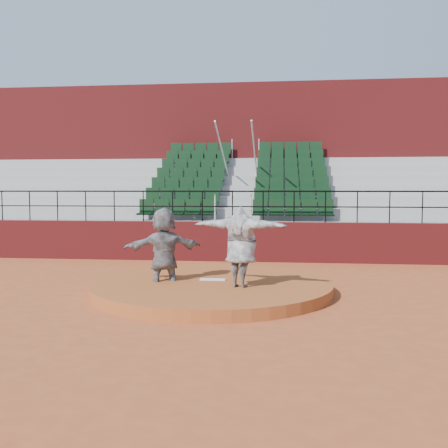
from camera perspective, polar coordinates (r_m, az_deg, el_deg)
The scene contains 9 objects.
ground at distance 11.60m, azimuth -1.39°, elevation -7.78°, with size 90.00×90.00×0.00m, color #AC4F26.
pitchers_mound at distance 11.58m, azimuth -1.39°, elevation -7.17°, with size 5.50×5.50×0.25m, color #A45224.
pitching_rubber at distance 11.70m, azimuth -1.29°, elevation -6.36°, with size 0.60×0.15×0.03m, color white.
boundary_wall at distance 16.42m, azimuth 0.97°, elevation -2.01°, with size 24.00×0.30×1.30m, color maroon.
wall_railing at distance 16.33m, azimuth 0.98°, elevation 2.81°, with size 24.04×0.05×1.03m.
seating_deck at distance 19.99m, azimuth 1.97°, elevation 1.31°, with size 24.00×5.97×4.63m.
press_box_facade at distance 23.93m, azimuth 2.72°, elevation 6.83°, with size 24.00×3.00×7.10m, color maroon.
pitcher at distance 10.79m, azimuth 1.93°, elevation -2.64°, with size 2.14×0.58×1.74m, color black.
fielder at distance 11.58m, azimuth -6.88°, elevation -2.93°, with size 1.81×0.58×1.95m, color black.
Camera 1 is at (1.54, -11.25, 2.37)m, focal length 40.00 mm.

